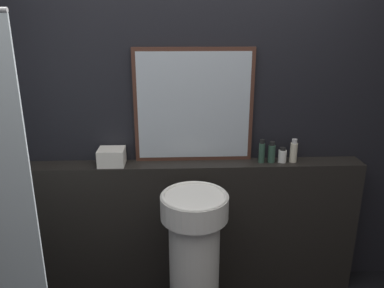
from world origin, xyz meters
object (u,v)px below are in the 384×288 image
(conditioner_bottle, at_px, (272,153))
(body_wash_bottle, at_px, (294,151))
(shampoo_bottle, at_px, (262,152))
(pedestal_sink, at_px, (194,257))
(towel_stack, at_px, (112,157))
(mirror, at_px, (194,106))
(lotion_bottle, at_px, (282,155))

(conditioner_bottle, bearing_deg, body_wash_bottle, 0.00)
(shampoo_bottle, distance_m, body_wash_bottle, 0.22)
(pedestal_sink, distance_m, towel_stack, 0.83)
(shampoo_bottle, xyz_separation_m, conditioner_bottle, (0.07, -0.00, -0.01))
(mirror, bearing_deg, conditioner_bottle, -7.69)
(shampoo_bottle, distance_m, lotion_bottle, 0.14)
(pedestal_sink, height_order, body_wash_bottle, body_wash_bottle)
(mirror, xyz_separation_m, lotion_bottle, (0.59, -0.07, -0.33))
(pedestal_sink, xyz_separation_m, conditioner_bottle, (0.54, 0.40, 0.52))
(towel_stack, height_order, lotion_bottle, towel_stack)
(pedestal_sink, xyz_separation_m, body_wash_bottle, (0.69, 0.40, 0.53))
(lotion_bottle, bearing_deg, pedestal_sink, -146.79)
(pedestal_sink, xyz_separation_m, mirror, (0.02, 0.47, 0.83))
(shampoo_bottle, relative_size, lotion_bottle, 1.57)
(shampoo_bottle, bearing_deg, towel_stack, -180.00)
(conditioner_bottle, height_order, body_wash_bottle, body_wash_bottle)
(mirror, distance_m, conditioner_bottle, 0.61)
(conditioner_bottle, bearing_deg, pedestal_sink, -143.31)
(shampoo_bottle, xyz_separation_m, lotion_bottle, (0.14, -0.00, -0.03))
(conditioner_bottle, bearing_deg, towel_stack, 180.00)
(body_wash_bottle, bearing_deg, pedestal_sink, -149.73)
(towel_stack, xyz_separation_m, conditioner_bottle, (1.06, 0.00, 0.01))
(body_wash_bottle, bearing_deg, shampoo_bottle, 180.00)
(pedestal_sink, bearing_deg, lotion_bottle, 33.21)
(pedestal_sink, relative_size, body_wash_bottle, 5.83)
(towel_stack, height_order, shampoo_bottle, shampoo_bottle)
(mirror, distance_m, towel_stack, 0.63)
(pedestal_sink, xyz_separation_m, shampoo_bottle, (0.47, 0.40, 0.53))
(mirror, relative_size, body_wash_bottle, 4.88)
(mirror, bearing_deg, towel_stack, -172.66)
(mirror, relative_size, shampoo_bottle, 4.86)
(shampoo_bottle, bearing_deg, conditioner_bottle, -0.00)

